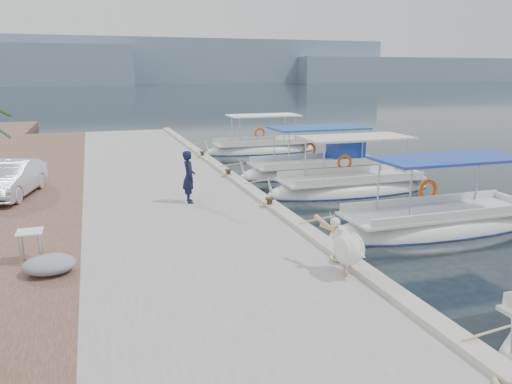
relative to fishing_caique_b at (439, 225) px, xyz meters
The scene contains 15 objects.
ground 4.41m from the fishing_caique_b, behind, with size 400.00×400.00×0.00m, color black.
concrete_quay 9.34m from the fishing_caique_b, 141.88° to the left, with size 6.00×40.00×0.50m, color gray.
quay_curb 7.36m from the fishing_caique_b, 128.38° to the left, with size 0.44×40.00×0.12m, color #ABA398.
cobblestone_strip 13.62m from the fishing_caique_b, 154.98° to the left, with size 4.00×40.00×0.50m, color brown.
distant_hills 203.97m from the fishing_caique_b, 82.88° to the left, with size 330.00×60.00×18.00m.
fishing_caique_b is the anchor object (origin of this frame).
fishing_caique_c 5.26m from the fishing_caique_b, 92.00° to the left, with size 7.15×2.30×2.83m.
fishing_caique_d 8.93m from the fishing_caique_b, 89.94° to the left, with size 7.32×2.53×2.83m.
fishing_caique_e 16.12m from the fishing_caique_b, 91.03° to the left, with size 6.94×2.30×2.83m.
mooring_bollards 5.24m from the fishing_caique_b, 154.27° to the left, with size 0.28×20.28×0.33m.
pelican 6.02m from the fishing_caique_b, 146.57° to the right, with size 0.72×1.51×1.17m.
fisherman 8.02m from the fishing_caique_b, 151.73° to the left, with size 0.63×0.41×1.72m, color black.
parked_car 14.24m from the fishing_caique_b, 152.95° to the left, with size 1.31×3.77×1.24m, color silver.
tarp_bundle 11.05m from the fishing_caique_b, behind, with size 1.10×0.90×0.40m, color gray.
folding_table 11.42m from the fishing_caique_b, behind, with size 0.55×0.55×0.73m.
Camera 1 is at (-5.54, -12.88, 4.70)m, focal length 35.00 mm.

